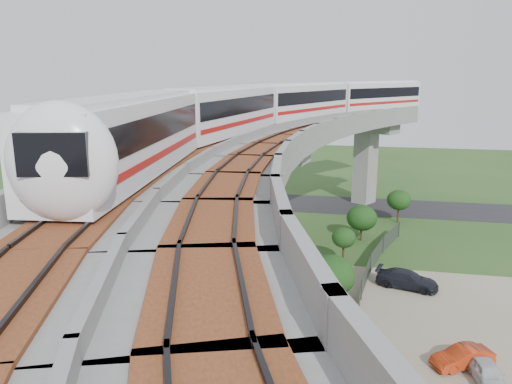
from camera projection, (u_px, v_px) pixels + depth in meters
ground at (217, 323)px, 30.72m from camera, size 160.00×160.00×0.00m
dirt_lot at (464, 366)px, 26.13m from camera, size 18.00×26.00×0.04m
asphalt_road at (285, 202)px, 59.33m from camera, size 60.00×8.00×0.03m
viaduct at (280, 182)px, 27.88m from camera, size 19.58×73.98×11.40m
metro_train at (289, 106)px, 41.82m from camera, size 19.87×59.28×3.64m
fence at (380, 327)px, 28.68m from camera, size 3.87×38.73×1.50m
tree_0 at (399, 200)px, 50.78m from camera, size 2.42×2.42×3.42m
tree_1 at (362, 218)px, 45.34m from camera, size 2.75×2.75×3.33m
tree_2 at (344, 238)px, 39.43m from camera, size 1.89×1.89×3.11m
tree_3 at (331, 275)px, 32.29m from camera, size 3.14×3.14×3.54m
tree_4 at (325, 318)px, 27.12m from camera, size 2.45×2.45×3.05m
car_white at (488, 373)px, 24.53m from camera, size 1.73×3.32×1.08m
car_red at (463, 357)px, 25.93m from camera, size 3.44×2.56×1.08m
car_dark at (407, 279)px, 35.52m from camera, size 4.62×2.83×1.25m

